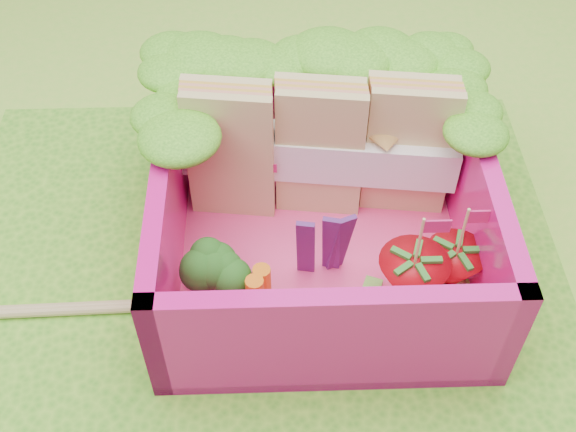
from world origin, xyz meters
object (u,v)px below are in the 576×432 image
(bento_box, at_px, (322,211))
(strawberry_left, at_px, (411,283))
(sandwich_stack, at_px, (320,149))
(broccoli, at_px, (212,270))
(strawberry_right, at_px, (452,269))

(bento_box, relative_size, strawberry_left, 2.55)
(sandwich_stack, bearing_deg, bento_box, -91.06)
(sandwich_stack, distance_m, strawberry_left, 0.68)
(bento_box, xyz_separation_m, strawberry_left, (0.32, -0.31, -0.08))
(broccoli, bearing_deg, strawberry_right, 1.52)
(bento_box, xyz_separation_m, broccoli, (-0.43, -0.26, -0.03))
(strawberry_right, bearing_deg, sandwich_stack, 134.31)
(strawberry_left, bearing_deg, bento_box, 136.53)
(bento_box, height_order, strawberry_right, bento_box)
(sandwich_stack, height_order, strawberry_right, sandwich_stack)
(strawberry_left, bearing_deg, strawberry_right, 21.97)
(strawberry_left, bearing_deg, broccoli, 176.48)
(bento_box, bearing_deg, broccoli, -149.10)
(sandwich_stack, xyz_separation_m, broccoli, (-0.44, -0.53, -0.12))
(bento_box, distance_m, strawberry_right, 0.56)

